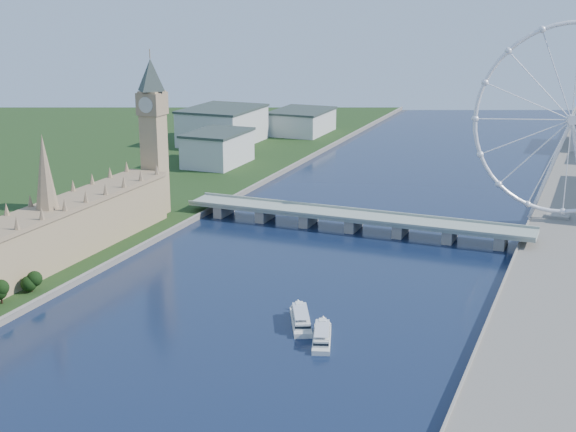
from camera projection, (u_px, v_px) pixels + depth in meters
The scene contains 7 objects.
parliament_range at pixel (50, 236), 425.06m from camera, with size 24.00×200.00×70.00m.
big_ben at pixel (153, 117), 508.39m from camera, with size 20.02×20.02×110.00m.
westminster_bridge at pixel (354, 219), 498.18m from camera, with size 220.00×22.00×9.50m.
london_eye at pixel (572, 121), 487.57m from camera, with size 113.60×39.12×124.30m.
city_skyline at pixel (484, 138), 713.35m from camera, with size 505.00×280.00×32.00m.
tour_boat_near at pixel (301, 325), 357.32m from camera, with size 8.36×32.56×7.22m, color silver, non-canonical shape.
tour_boat_far at pixel (322, 342), 340.30m from camera, with size 7.83×30.61×6.77m, color silver, non-canonical shape.
Camera 1 is at (141.34, -159.39, 143.89)m, focal length 50.00 mm.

